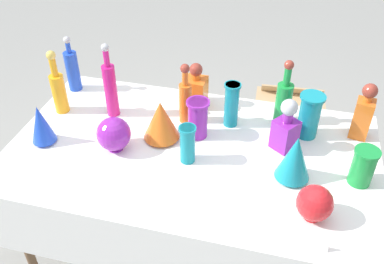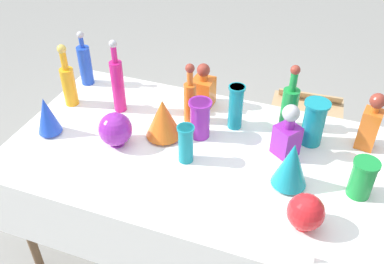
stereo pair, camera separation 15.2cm
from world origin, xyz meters
name	(u,v)px [view 1 (the left image)]	position (x,y,z in m)	size (l,w,h in m)	color
ground_plane	(192,251)	(0.00, 0.00, 0.00)	(40.00, 40.00, 0.00)	gray
display_table	(190,165)	(0.00, -0.04, 0.70)	(1.69, 0.98, 0.76)	white
tall_bottle_0	(72,69)	(-0.76, 0.35, 0.88)	(0.07, 0.07, 0.31)	blue
tall_bottle_1	(185,98)	(-0.09, 0.21, 0.89)	(0.06, 0.06, 0.32)	orange
tall_bottle_2	(284,99)	(0.38, 0.32, 0.89)	(0.08, 0.08, 0.34)	#198C38
tall_bottle_3	(110,87)	(-0.46, 0.18, 0.92)	(0.06, 0.06, 0.39)	#C61972
tall_bottle_4	(58,89)	(-0.73, 0.14, 0.89)	(0.07, 0.07, 0.34)	orange
square_decanter_0	(364,113)	(0.74, 0.30, 0.89)	(0.09, 0.09, 0.29)	orange
square_decanter_1	(196,88)	(-0.07, 0.37, 0.86)	(0.11, 0.11, 0.24)	orange
square_decanter_2	(286,128)	(0.40, 0.12, 0.87)	(0.13, 0.13, 0.26)	purple
slender_vase_0	(363,165)	(0.73, -0.03, 0.85)	(0.10, 0.10, 0.17)	#198C38
slender_vase_1	(232,103)	(0.14, 0.24, 0.88)	(0.08, 0.08, 0.23)	teal
slender_vase_2	(310,115)	(0.50, 0.24, 0.88)	(0.12, 0.12, 0.22)	teal
slender_vase_3	(187,143)	(0.00, -0.08, 0.86)	(0.08, 0.08, 0.18)	teal
slender_vase_4	(198,118)	(0.00, 0.11, 0.86)	(0.11, 0.11, 0.19)	purple
fluted_vase_0	(295,158)	(0.46, -0.08, 0.87)	(0.15, 0.15, 0.22)	teal
fluted_vase_1	(161,120)	(-0.16, 0.04, 0.87)	(0.17, 0.17, 0.20)	orange
fluted_vase_2	(41,124)	(-0.68, -0.12, 0.86)	(0.11, 0.11, 0.20)	blue
round_bowl_0	(315,203)	(0.55, -0.28, 0.84)	(0.14, 0.14, 0.15)	red
round_bowl_1	(114,134)	(-0.34, -0.08, 0.85)	(0.16, 0.16, 0.16)	purple
price_tag_left	(321,246)	(0.58, -0.43, 0.78)	(0.05, 0.01, 0.04)	white
cardboard_box_behind_left	(288,119)	(0.43, 1.22, 0.15)	(0.53, 0.43, 0.38)	tan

